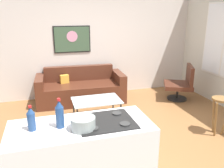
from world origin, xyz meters
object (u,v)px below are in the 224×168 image
armchair (181,84)px  wall_painting (72,39)px  couch (81,90)px  mixing_bowl (83,123)px  coffee_table (96,101)px  bar_stool (220,107)px  soda_bottle (31,119)px  soda_bottle_2 (60,114)px

armchair → wall_painting: (-2.46, 1.02, 1.04)m
couch → mixing_bowl: bearing=-98.4°
coffee_table → bar_stool: size_ratio=1.39×
soda_bottle → soda_bottle_2: (0.28, -0.02, 0.02)m
couch → bar_stool: (2.03, -2.29, 0.22)m
soda_bottle → mixing_bowl: (0.50, -0.13, -0.06)m
bar_stool → soda_bottle_2: soda_bottle_2 is taller
soda_bottle_2 → wall_painting: size_ratio=0.36×
coffee_table → armchair: 2.29m
armchair → soda_bottle: bearing=-143.7°
couch → soda_bottle_2: (-0.68, -3.06, 0.78)m
soda_bottle → wall_painting: wall_painting is taller
couch → armchair: size_ratio=2.34×
mixing_bowl → wall_painting: (0.37, 3.60, 0.46)m
mixing_bowl → soda_bottle_2: bearing=153.1°
couch → coffee_table: bearing=-82.8°
mixing_bowl → couch: bearing=81.6°
soda_bottle → coffee_table: bearing=60.7°
armchair → bar_stool: bearing=-101.4°
couch → coffee_table: size_ratio=2.21×
armchair → mixing_bowl: bearing=-137.8°
mixing_bowl → wall_painting: size_ratio=0.29×
soda_bottle_2 → wall_painting: bearing=80.4°
soda_bottle → wall_painting: (0.87, 3.47, 0.40)m
bar_stool → soda_bottle_2: bearing=-164.2°
coffee_table → soda_bottle: (-1.10, -1.96, 0.67)m
coffee_table → mixing_bowl: bearing=-106.2°
coffee_table → soda_bottle: size_ratio=3.54×
armchair → wall_painting: bearing=157.5°
mixing_bowl → bar_stool: bearing=19.4°
coffee_table → bar_stool: 2.25m
wall_painting → mixing_bowl: bearing=-95.9°
bar_stool → soda_bottle_2: (-2.71, -0.77, 0.56)m
armchair → soda_bottle: soda_bottle is taller
armchair → mixing_bowl: 3.88m
coffee_table → armchair: (2.23, 0.49, 0.03)m
soda_bottle → mixing_bowl: bearing=-14.4°
armchair → wall_painting: wall_painting is taller
bar_stool → soda_bottle: 3.13m
couch → soda_bottle_2: size_ratio=6.57×
bar_stool → soda_bottle: (-2.99, -0.75, 0.54)m
soda_bottle_2 → armchair: bearing=38.9°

